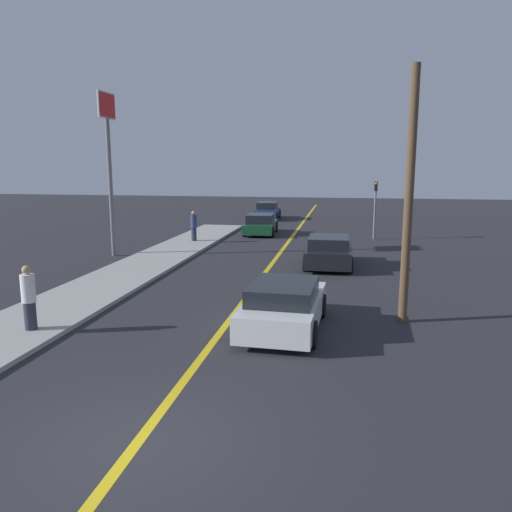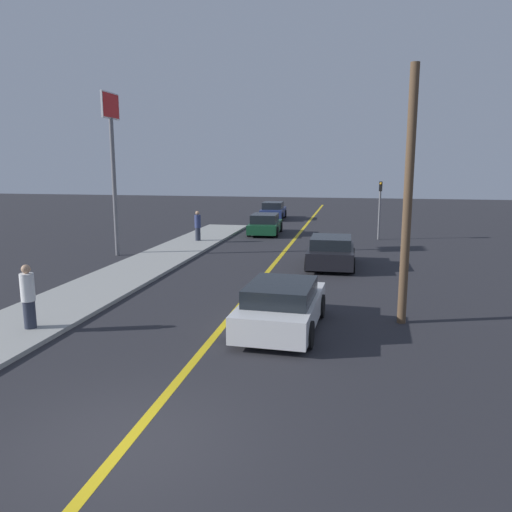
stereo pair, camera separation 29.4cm
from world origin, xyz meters
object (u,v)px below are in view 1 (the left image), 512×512
pedestrian_mid_group (194,226)px  car_near_right_lane (284,306)px  car_parked_left_lot (268,211)px  car_far_distant (261,224)px  car_ahead_center (329,252)px  traffic_light (375,203)px  utility_pole (409,198)px  pedestrian_near_curb (29,298)px  roadside_sign (108,141)px

pedestrian_mid_group → car_near_right_lane: bearing=-64.0°
car_parked_left_lot → car_near_right_lane: bearing=-82.6°
pedestrian_mid_group → car_far_distant: bearing=53.1°
car_ahead_center → traffic_light: (2.35, 8.48, 1.47)m
pedestrian_mid_group → utility_pole: bearing=-51.9°
pedestrian_near_curb → traffic_light: bearing=62.6°
traffic_light → roadside_sign: size_ratio=0.44×
car_ahead_center → car_far_distant: (-4.57, 9.44, -0.02)m
car_ahead_center → roadside_sign: bearing=174.9°
car_near_right_lane → car_far_distant: bearing=104.0°
car_far_distant → traffic_light: 7.14m
car_parked_left_lot → pedestrian_mid_group: pedestrian_mid_group is taller
pedestrian_near_curb → pedestrian_mid_group: bearing=91.3°
car_ahead_center → pedestrian_mid_group: (-7.67, 5.31, 0.31)m
car_near_right_lane → utility_pole: (3.20, 1.22, 2.81)m
car_parked_left_lot → utility_pole: size_ratio=0.58×
car_ahead_center → roadside_sign: (-10.28, 0.75, 4.77)m
car_parked_left_lot → pedestrian_near_curb: (-1.82, -28.37, 0.31)m
pedestrian_near_curb → pedestrian_mid_group: 15.46m
car_ahead_center → car_far_distant: size_ratio=0.94×
traffic_light → roadside_sign: 15.17m
car_ahead_center → pedestrian_mid_group: bearing=144.4°
pedestrian_mid_group → traffic_light: (10.02, 3.17, 1.16)m
car_parked_left_lot → roadside_sign: roadside_sign is taller
pedestrian_near_curb → car_ahead_center: bearing=54.3°
utility_pole → roadside_sign: bearing=147.1°
car_near_right_lane → car_ahead_center: (0.88, 8.62, 0.00)m
pedestrian_mid_group → traffic_light: 10.57m
car_ahead_center → pedestrian_mid_group: size_ratio=2.32×
roadside_sign → utility_pole: (12.60, -8.16, -1.96)m
pedestrian_near_curb → roadside_sign: bearing=105.3°
car_parked_left_lot → pedestrian_near_curb: pedestrian_near_curb is taller
utility_pole → traffic_light: bearing=89.9°
car_near_right_lane → utility_pole: bearing=23.3°
car_far_distant → pedestrian_mid_group: pedestrian_mid_group is taller
traffic_light → utility_pole: bearing=-90.1°
car_ahead_center → utility_pole: utility_pole is taller
car_ahead_center → car_far_distant: car_ahead_center is taller
car_far_distant → car_parked_left_lot: car_parked_left_lot is taller
car_near_right_lane → pedestrian_near_curb: (-6.43, -1.53, 0.33)m
car_near_right_lane → traffic_light: size_ratio=1.23×
pedestrian_mid_group → traffic_light: size_ratio=0.49×
pedestrian_near_curb → pedestrian_mid_group: pedestrian_near_curb is taller
traffic_light → roadside_sign: bearing=-148.5°
traffic_light → pedestrian_mid_group: bearing=-162.4°
car_parked_left_lot → roadside_sign: 18.73m
car_near_right_lane → car_far_distant: car_near_right_lane is taller
car_near_right_lane → traffic_light: bearing=81.8°
pedestrian_mid_group → pedestrian_near_curb: bearing=-88.7°
car_parked_left_lot → pedestrian_near_curb: 28.43m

